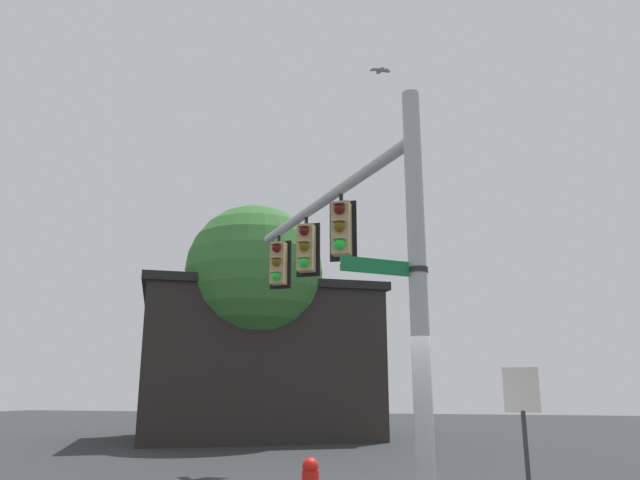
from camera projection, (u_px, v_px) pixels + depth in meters
name	position (u px, v px, depth m)	size (l,w,h in m)	color
signal_pole	(418.00, 289.00, 8.87)	(0.28, 0.28, 6.42)	#ADB2B7
mast_arm	(322.00, 202.00, 12.54)	(0.21, 0.21, 6.97)	#ADB2B7
traffic_light_nearest_pole	(341.00, 228.00, 11.53)	(0.54, 0.49, 1.31)	black
traffic_light_mid_inner	(306.00, 248.00, 13.09)	(0.54, 0.49, 1.31)	black
traffic_light_mid_outer	(278.00, 263.00, 14.66)	(0.54, 0.49, 1.31)	black
street_name_sign	(397.00, 268.00, 8.80)	(1.18, 0.98, 0.22)	#147238
bird_flying	(380.00, 70.00, 12.12)	(0.40, 0.36, 0.12)	gray
storefront_building	(256.00, 362.00, 23.05)	(10.91, 10.42, 5.60)	#282321
tree_by_storefront	(254.00, 273.00, 21.72)	(4.98, 4.98, 8.41)	#4C3823
historical_marker	(523.00, 410.00, 10.20)	(0.60, 0.08, 2.13)	#333333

